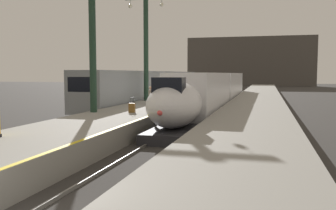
% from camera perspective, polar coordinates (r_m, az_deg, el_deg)
% --- Properties ---
extents(platform_left, '(4.80, 110.00, 1.05)m').
position_cam_1_polar(platform_left, '(32.43, -1.01, -0.44)').
color(platform_left, gray).
rests_on(platform_left, ground).
extents(platform_right, '(4.80, 110.00, 1.05)m').
position_cam_1_polar(platform_right, '(31.19, 13.44, -0.79)').
color(platform_right, gray).
rests_on(platform_right, ground).
extents(platform_left_safety_stripe, '(0.20, 107.80, 0.01)m').
position_cam_1_polar(platform_left_safety_stripe, '(31.84, 2.93, 0.41)').
color(platform_left_safety_stripe, yellow).
rests_on(platform_left_safety_stripe, platform_left).
extents(rail_main_left, '(0.08, 110.00, 0.12)m').
position_cam_1_polar(rail_main_left, '(34.43, 5.55, -0.93)').
color(rail_main_left, slate).
rests_on(rail_main_left, ground).
extents(rail_main_right, '(0.08, 110.00, 0.12)m').
position_cam_1_polar(rail_main_right, '(34.21, 8.02, -0.99)').
color(rail_main_right, slate).
rests_on(rail_main_right, ground).
extents(rail_secondary_left, '(0.08, 110.00, 0.12)m').
position_cam_1_polar(rail_secondary_left, '(36.64, -7.05, -0.59)').
color(rail_secondary_left, slate).
rests_on(rail_secondary_left, ground).
extents(rail_secondary_right, '(0.08, 110.00, 0.12)m').
position_cam_1_polar(rail_secondary_right, '(36.10, -4.84, -0.66)').
color(rail_secondary_right, slate).
rests_on(rail_secondary_right, ground).
extents(highspeed_train_main, '(2.92, 37.66, 3.60)m').
position_cam_1_polar(highspeed_train_main, '(35.35, 7.09, 2.25)').
color(highspeed_train_main, silver).
rests_on(highspeed_train_main, ground).
extents(regional_train_adjacent, '(2.85, 36.60, 3.80)m').
position_cam_1_polar(regional_train_adjacent, '(44.28, -2.02, 3.06)').
color(regional_train_adjacent, gray).
rests_on(regional_train_adjacent, ground).
extents(station_column_mid, '(4.00, 0.68, 8.64)m').
position_cam_1_polar(station_column_mid, '(24.31, -11.64, 11.29)').
color(station_column_mid, '#1E3828').
rests_on(station_column_mid, platform_left).
extents(station_column_far, '(4.00, 0.68, 9.62)m').
position_cam_1_polar(station_column_far, '(34.26, -3.43, 10.35)').
color(station_column_far, '#1E3828').
rests_on(station_column_far, platform_left).
extents(passenger_near_edge, '(0.38, 0.50, 1.69)m').
position_cam_1_polar(passenger_near_edge, '(23.27, -2.67, 1.19)').
color(passenger_near_edge, '#23232D').
rests_on(passenger_near_edge, platform_left).
extents(rolling_suitcase, '(0.40, 0.22, 0.98)m').
position_cam_1_polar(rolling_suitcase, '(23.67, -5.60, -0.43)').
color(rolling_suitcase, brown).
rests_on(rolling_suitcase, platform_left).
extents(terminus_back_wall, '(36.00, 2.00, 14.00)m').
position_cam_1_polar(terminus_back_wall, '(108.45, 12.54, 6.61)').
color(terminus_back_wall, '#4C4742').
rests_on(terminus_back_wall, ground).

